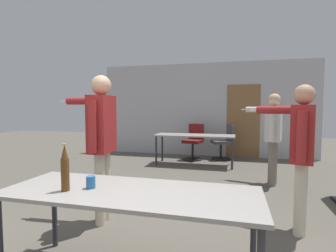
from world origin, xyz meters
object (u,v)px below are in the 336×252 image
(person_near_casual, at_px, (273,130))
(person_right_polo, at_px, (301,144))
(person_far_watching, at_px, (101,133))
(office_chair_far_left, at_px, (224,143))
(office_chair_near_pushed, at_px, (194,143))
(beer_bottle, at_px, (65,169))
(drink_cup, at_px, (91,182))

(person_near_casual, relative_size, person_right_polo, 1.00)
(person_far_watching, xyz_separation_m, office_chair_far_left, (1.26, 4.39, -0.65))
(person_right_polo, distance_m, office_chair_near_pushed, 4.32)
(office_chair_far_left, bearing_deg, office_chair_near_pushed, 82.18)
(office_chair_near_pushed, bearing_deg, beer_bottle, 101.23)
(person_right_polo, relative_size, office_chair_far_left, 1.76)
(person_far_watching, xyz_separation_m, beer_bottle, (0.28, -1.08, -0.17))
(beer_bottle, height_order, drink_cup, beer_bottle)
(beer_bottle, bearing_deg, person_near_casual, 59.61)
(person_near_casual, distance_m, person_right_polo, 1.90)
(office_chair_far_left, bearing_deg, person_near_casual, -177.68)
(person_far_watching, bearing_deg, beer_bottle, -169.50)
(person_far_watching, distance_m, drink_cup, 1.10)
(person_right_polo, relative_size, office_chair_near_pushed, 1.72)
(drink_cup, bearing_deg, office_chair_near_pushed, 89.70)
(office_chair_far_left, distance_m, drink_cup, 5.43)
(office_chair_near_pushed, relative_size, drink_cup, 9.75)
(office_chair_far_left, height_order, beer_bottle, beer_bottle)
(person_right_polo, bearing_deg, person_far_watching, 113.43)
(office_chair_far_left, bearing_deg, beer_bottle, 148.53)
(person_right_polo, height_order, office_chair_near_pushed, person_right_polo)
(person_right_polo, xyz_separation_m, office_chair_far_left, (-1.01, 4.08, -0.56))
(office_chair_near_pushed, bearing_deg, person_near_casual, 144.49)
(person_far_watching, bearing_deg, person_right_polo, -86.35)
(person_far_watching, bearing_deg, office_chair_far_left, -20.22)
(person_right_polo, height_order, person_far_watching, person_far_watching)
(office_chair_near_pushed, bearing_deg, office_chair_far_left, -153.22)
(person_right_polo, bearing_deg, beer_bottle, 140.60)
(office_chair_far_left, xyz_separation_m, beer_bottle, (-0.97, -5.47, 0.48))
(person_near_casual, xyz_separation_m, drink_cup, (-1.77, -3.18, -0.19))
(person_far_watching, xyz_separation_m, office_chair_near_pushed, (0.47, 4.20, -0.63))
(person_near_casual, xyz_separation_m, office_chair_far_left, (-0.96, 2.18, -0.55))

